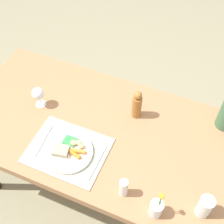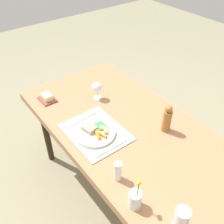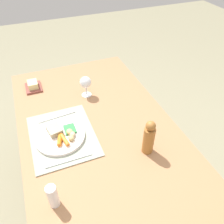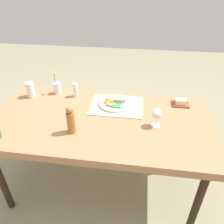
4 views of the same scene
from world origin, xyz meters
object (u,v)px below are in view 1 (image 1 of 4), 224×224
Objects in this scene: water_tumbler at (204,207)px; flower_vase at (156,208)px; wine_glass at (38,94)px; dining_table at (99,135)px; knife at (97,162)px; salt_shaker at (124,188)px; fork at (43,140)px; dinner_plate at (68,151)px; pepper_mill at (137,105)px.

flower_vase reaches higher than water_tumbler.
flower_vase is at bearing -23.34° from wine_glass.
dining_table is 0.41m from wine_glass.
knife is 0.52m from wine_glass.
dining_table is 0.41m from salt_shaker.
flower_vase is at bearing -10.35° from salt_shaker.
wine_glass reaches higher than fork.
fork is at bearing 175.55° from dinner_plate.
water_tumbler reaches higher than fork.
wine_glass is (-0.54, -0.14, 0.00)m from pepper_mill.
dining_table is 7.60× the size of fork.
fork is at bearing 176.75° from water_tumbler.
flower_vase is at bearing -13.62° from dinner_plate.
wine_glass is at bearing 156.66° from flower_vase.
wine_glass is at bearing 165.30° from water_tumbler.
flower_vase reaches higher than fork.
flower_vase is (0.35, -0.13, 0.04)m from knife.
flower_vase is at bearing -155.97° from water_tumbler.
dining_table is 0.31m from fork.
pepper_mill is at bearing 57.98° from dinner_plate.
knife is at bearing -6.17° from fork.
pepper_mill reaches higher than salt_shaker.
knife is 1.15× the size of pepper_mill.
wine_glass is 0.68× the size of flower_vase.
wine_glass is at bearing 153.61° from salt_shaker.
salt_shaker is 0.59× the size of flower_vase.
dinner_plate is 1.15× the size of knife.
knife is at bearing -101.29° from pepper_mill.
wine_glass is at bearing -164.97° from pepper_mill.
knife is at bearing 151.52° from salt_shaker.
wine_glass is (-0.47, 0.22, 0.08)m from knife.
dinner_plate is 1.21× the size of fork.
dinner_plate is at bearing 177.02° from water_tumbler.
water_tumbler is at bearing -14.70° from wine_glass.
dinner_plate is at bearing -36.74° from wine_glass.
water_tumbler is (0.54, -0.04, 0.05)m from knife.
pepper_mill is 0.57m from flower_vase.
water_tumbler is at bearing 8.77° from salt_shaker.
fork is at bearing -142.12° from dining_table.
pepper_mill reaches higher than dining_table.
flower_vase is (0.17, -0.03, -0.01)m from salt_shaker.
knife is at bearing -67.73° from dining_table.
dinner_plate is 0.39m from wine_glass.
fork reaches higher than dining_table.
dinner_plate reaches higher than fork.
wine_glass reaches higher than salt_shaker.
wine_glass reaches higher than knife.
salt_shaker is at bearing -26.39° from wine_glass.
fork is 0.32m from knife.
flower_vase reaches higher than dining_table.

